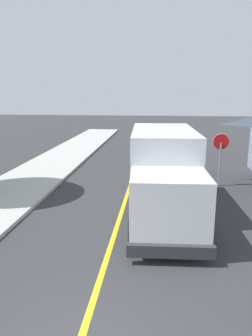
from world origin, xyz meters
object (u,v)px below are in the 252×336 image
(box_truck, at_px, (164,169))
(parked_car_near, at_px, (167,160))
(stop_sign, at_px, (221,150))
(parked_car_mid, at_px, (164,144))

(box_truck, relative_size, parked_car_near, 1.65)
(stop_sign, bearing_deg, box_truck, -124.82)
(box_truck, distance_m, parked_car_mid, 12.37)
(box_truck, bearing_deg, parked_car_near, 87.63)
(parked_car_mid, bearing_deg, box_truck, -90.85)
(parked_car_near, relative_size, parked_car_mid, 0.99)
(parked_car_near, bearing_deg, parked_car_mid, 90.74)
(parked_car_mid, height_order, stop_sign, stop_sign)
(stop_sign, bearing_deg, parked_car_near, 138.88)
(box_truck, bearing_deg, parked_car_mid, 89.15)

